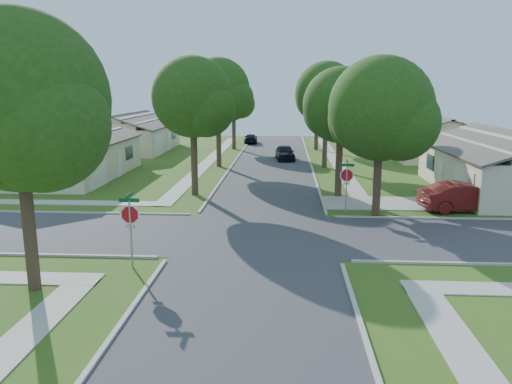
{
  "coord_description": "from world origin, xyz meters",
  "views": [
    {
      "loc": [
        1.29,
        -23.01,
        6.96
      ],
      "look_at": [
        -0.25,
        2.45,
        1.6
      ],
      "focal_mm": 35.0,
      "sensor_mm": 36.0,
      "label": 1
    }
  ],
  "objects_px": {
    "house_nw_far": "(132,137)",
    "car_driveway": "(464,197)",
    "stop_sign_sw": "(130,218)",
    "tree_w_far": "(234,101)",
    "house_ne_near": "(505,170)",
    "car_curb_east": "(285,152)",
    "tree_e_far": "(318,96)",
    "tree_w_near": "(194,101)",
    "tree_w_mid": "(219,93)",
    "house_nw_near": "(66,158)",
    "stop_sign_ne": "(347,177)",
    "car_curb_west": "(251,139)",
    "tree_ne_corner": "(382,114)",
    "tree_e_mid": "(327,96)",
    "tree_e_near": "(342,109)",
    "tree_sw_corner": "(20,109)",
    "house_ne_far": "(430,142)"
  },
  "relations": [
    {
      "from": "tree_e_mid",
      "to": "car_curb_east",
      "type": "bearing_deg",
      "value": 127.93
    },
    {
      "from": "tree_w_far",
      "to": "car_curb_east",
      "type": "distance_m",
      "value": 11.32
    },
    {
      "from": "tree_w_near",
      "to": "car_curb_east",
      "type": "distance_m",
      "value": 18.37
    },
    {
      "from": "house_nw_near",
      "to": "tree_w_mid",
      "type": "bearing_deg",
      "value": 27.9
    },
    {
      "from": "tree_ne_corner",
      "to": "car_curb_west",
      "type": "relative_size",
      "value": 2.13
    },
    {
      "from": "stop_sign_sw",
      "to": "car_driveway",
      "type": "distance_m",
      "value": 19.18
    },
    {
      "from": "tree_e_mid",
      "to": "house_nw_near",
      "type": "bearing_deg",
      "value": -163.85
    },
    {
      "from": "tree_e_far",
      "to": "house_ne_near",
      "type": "bearing_deg",
      "value": -63.97
    },
    {
      "from": "house_ne_far",
      "to": "car_curb_east",
      "type": "height_order",
      "value": "house_ne_far"
    },
    {
      "from": "stop_sign_sw",
      "to": "tree_w_far",
      "type": "distance_m",
      "value": 38.86
    },
    {
      "from": "stop_sign_ne",
      "to": "tree_e_far",
      "type": "bearing_deg",
      "value": 89.9
    },
    {
      "from": "house_ne_near",
      "to": "car_curb_east",
      "type": "relative_size",
      "value": 3.2
    },
    {
      "from": "tree_e_mid",
      "to": "tree_sw_corner",
      "type": "relative_size",
      "value": 0.96
    },
    {
      "from": "stop_sign_ne",
      "to": "car_curb_west",
      "type": "distance_m",
      "value": 36.34
    },
    {
      "from": "tree_w_far",
      "to": "car_curb_west",
      "type": "bearing_deg",
      "value": 76.7
    },
    {
      "from": "house_nw_far",
      "to": "car_driveway",
      "type": "distance_m",
      "value": 38.19
    },
    {
      "from": "tree_e_near",
      "to": "tree_w_mid",
      "type": "relative_size",
      "value": 0.87
    },
    {
      "from": "tree_ne_corner",
      "to": "house_nw_near",
      "type": "bearing_deg",
      "value": 154.23
    },
    {
      "from": "tree_e_far",
      "to": "tree_w_near",
      "type": "height_order",
      "value": "tree_w_near"
    },
    {
      "from": "tree_e_mid",
      "to": "tree_e_far",
      "type": "height_order",
      "value": "tree_e_mid"
    },
    {
      "from": "stop_sign_sw",
      "to": "tree_ne_corner",
      "type": "bearing_deg",
      "value": 38.84
    },
    {
      "from": "tree_w_far",
      "to": "house_ne_near",
      "type": "relative_size",
      "value": 0.59
    },
    {
      "from": "tree_e_mid",
      "to": "tree_w_mid",
      "type": "height_order",
      "value": "tree_w_mid"
    },
    {
      "from": "tree_e_near",
      "to": "tree_sw_corner",
      "type": "height_order",
      "value": "tree_sw_corner"
    },
    {
      "from": "car_curb_east",
      "to": "house_nw_near",
      "type": "bearing_deg",
      "value": -154.57
    },
    {
      "from": "tree_e_far",
      "to": "car_curb_west",
      "type": "bearing_deg",
      "value": 142.34
    },
    {
      "from": "stop_sign_ne",
      "to": "car_driveway",
      "type": "height_order",
      "value": "stop_sign_ne"
    },
    {
      "from": "tree_w_mid",
      "to": "house_nw_near",
      "type": "distance_m",
      "value": 13.77
    },
    {
      "from": "tree_w_far",
      "to": "tree_ne_corner",
      "type": "height_order",
      "value": "tree_ne_corner"
    },
    {
      "from": "stop_sign_sw",
      "to": "car_curb_east",
      "type": "distance_m",
      "value": 30.87
    },
    {
      "from": "tree_w_near",
      "to": "tree_w_mid",
      "type": "height_order",
      "value": "tree_w_mid"
    },
    {
      "from": "tree_e_far",
      "to": "car_driveway",
      "type": "xyz_separation_m",
      "value": [
        6.75,
        -28.51,
        -5.15
      ]
    },
    {
      "from": "house_ne_far",
      "to": "house_nw_far",
      "type": "xyz_separation_m",
      "value": [
        -31.98,
        3.0,
        0.0
      ]
    },
    {
      "from": "tree_w_mid",
      "to": "tree_w_far",
      "type": "bearing_deg",
      "value": 90.05
    },
    {
      "from": "stop_sign_ne",
      "to": "car_curb_east",
      "type": "xyz_separation_m",
      "value": [
        -3.5,
        20.87,
        -1.31
      ]
    },
    {
      "from": "house_nw_far",
      "to": "car_driveway",
      "type": "relative_size",
      "value": 2.71
    },
    {
      "from": "tree_w_near",
      "to": "tree_sw_corner",
      "type": "distance_m",
      "value": 16.24
    },
    {
      "from": "stop_sign_sw",
      "to": "house_ne_near",
      "type": "distance_m",
      "value": 25.98
    },
    {
      "from": "car_driveway",
      "to": "car_curb_west",
      "type": "bearing_deg",
      "value": 12.89
    },
    {
      "from": "house_nw_near",
      "to": "house_nw_far",
      "type": "bearing_deg",
      "value": 90.0
    },
    {
      "from": "stop_sign_sw",
      "to": "tree_w_mid",
      "type": "distance_m",
      "value": 26.09
    },
    {
      "from": "stop_sign_sw",
      "to": "house_nw_near",
      "type": "relative_size",
      "value": 0.22
    },
    {
      "from": "tree_e_far",
      "to": "house_nw_near",
      "type": "distance_m",
      "value": 28.49
    },
    {
      "from": "tree_e_near",
      "to": "car_driveway",
      "type": "height_order",
      "value": "tree_e_near"
    },
    {
      "from": "car_curb_east",
      "to": "car_curb_west",
      "type": "bearing_deg",
      "value": 100.64
    },
    {
      "from": "tree_w_far",
      "to": "tree_e_far",
      "type": "bearing_deg",
      "value": 0.0
    },
    {
      "from": "tree_sw_corner",
      "to": "stop_sign_ne",
      "type": "bearing_deg",
      "value": 43.94
    },
    {
      "from": "house_nw_near",
      "to": "tree_w_far",
      "type": "bearing_deg",
      "value": 59.18
    },
    {
      "from": "stop_sign_ne",
      "to": "tree_w_near",
      "type": "height_order",
      "value": "tree_w_near"
    },
    {
      "from": "stop_sign_sw",
      "to": "house_nw_near",
      "type": "distance_m",
      "value": 22.71
    }
  ]
}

